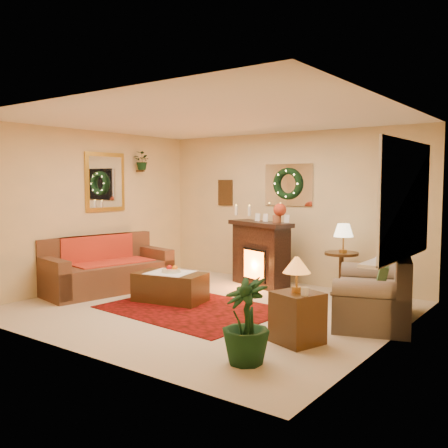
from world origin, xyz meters
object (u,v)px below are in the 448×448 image
Objects in this scene: sofa at (107,264)px; end_table_square at (297,318)px; side_table_round at (341,274)px; loveseat at (373,288)px; fireplace at (260,253)px; coffee_table at (170,288)px.

end_table_square is (3.69, -0.51, -0.16)m from sofa.
end_table_square is (0.54, -2.44, -0.05)m from side_table_round.
end_table_square is at bearing 3.13° from sofa.
sofa reaches higher than loveseat.
sofa is at bearing -115.91° from fireplace.
sofa is 3.03× the size of side_table_round.
side_table_round is at bearing 34.40° from coffee_table.
sofa is 2.53m from fireplace.
sofa is at bearing -148.46° from side_table_round.
side_table_round is (1.39, 0.13, -0.23)m from fireplace.
fireplace is at bearing -174.58° from side_table_round.
loveseat is at bearing 4.36° from coffee_table.
sofa is 1.37× the size of loveseat.
fireplace is 1.41m from side_table_round.
sofa is 1.83× the size of fireplace.
side_table_round is at bearing 102.49° from end_table_square.
coffee_table is at bearing -134.57° from side_table_round.
fireplace is 0.75× the size of loveseat.
loveseat is 1.44m from side_table_round.
fireplace is 1.99× the size of end_table_square.
loveseat is at bearing -4.93° from fireplace.
loveseat is (2.28, -0.99, -0.13)m from fireplace.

